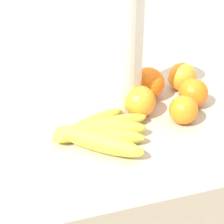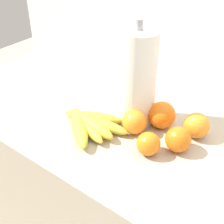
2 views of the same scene
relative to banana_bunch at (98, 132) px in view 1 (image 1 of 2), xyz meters
The scene contains 9 objects.
counter 0.60m from the banana_bunch, 19.33° to the left, with size 1.92×0.65×0.86m, color #ADA08C.
wall_back 0.65m from the banana_bunch, 52.85° to the left, with size 2.32×0.06×1.30m, color silver.
banana_bunch is the anchor object (origin of this frame).
orange_center 0.20m from the banana_bunch, ahead, with size 0.07×0.07×0.07m, color orange.
orange_back_left 0.22m from the banana_bunch, 40.82° to the left, with size 0.08×0.08×0.08m, color orange.
orange_front 0.27m from the banana_bunch, 16.24° to the left, with size 0.07×0.07×0.07m, color orange.
orange_back_right 0.14m from the banana_bunch, 30.94° to the left, with size 0.07×0.07×0.07m, color orange.
orange_far_right 0.32m from the banana_bunch, 31.09° to the left, with size 0.07×0.07×0.07m, color orange.
paper_towel_roll 0.20m from the banana_bunch, 58.16° to the left, with size 0.12×0.12×0.32m.
Camera 1 is at (-0.50, -0.70, 1.28)m, focal length 54.56 mm.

